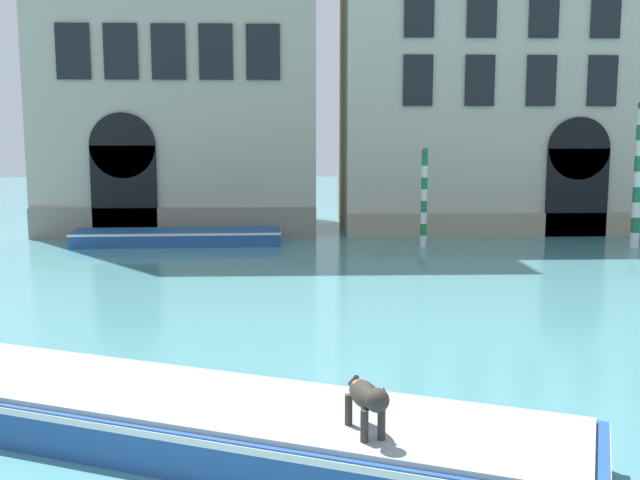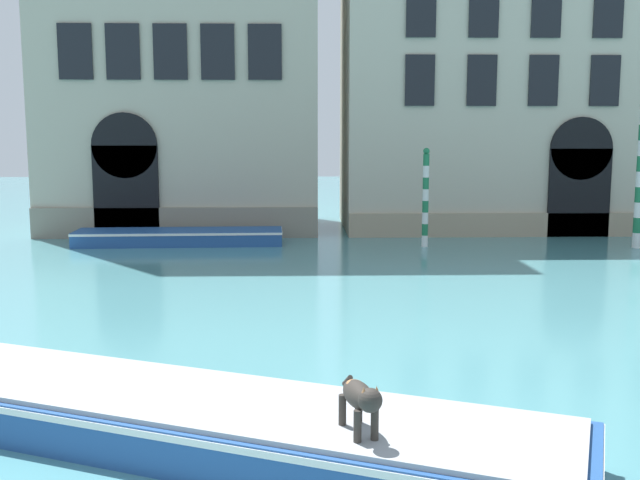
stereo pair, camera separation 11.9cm
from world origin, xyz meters
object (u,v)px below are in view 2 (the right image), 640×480
object	(u,v)px
boat_foreground	(204,419)
boat_moored_near_palazzo	(179,237)
mooring_pole_0	(426,197)
dog_on_deck	(360,398)

from	to	relation	value
boat_foreground	boat_moored_near_palazzo	world-z (taller)	boat_foreground
mooring_pole_0	boat_moored_near_palazzo	bearing A→B (deg)	174.67
dog_on_deck	boat_moored_near_palazzo	distance (m)	18.20
boat_moored_near_palazzo	boat_foreground	bearing A→B (deg)	-82.08
dog_on_deck	boat_moored_near_palazzo	bearing A→B (deg)	179.26
mooring_pole_0	boat_foreground	bearing A→B (deg)	-108.71
dog_on_deck	mooring_pole_0	bearing A→B (deg)	152.67
boat_moored_near_palazzo	mooring_pole_0	bearing A→B (deg)	-7.35
dog_on_deck	mooring_pole_0	world-z (taller)	mooring_pole_0
boat_moored_near_palazzo	mooring_pole_0	size ratio (longest dim) A/B	2.14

